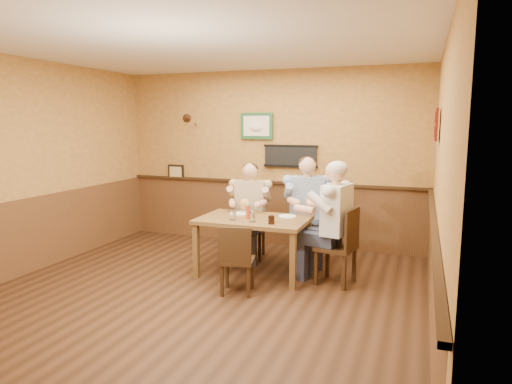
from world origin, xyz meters
TOP-DOWN VIEW (x-y plane):
  - room at (0.13, 0.17)m, footprint 5.02×5.03m
  - dining_table at (0.32, 0.93)m, footprint 1.40×0.90m
  - chair_back_left at (0.02, 1.60)m, footprint 0.47×0.47m
  - chair_back_right at (0.82, 1.72)m, footprint 0.57×0.57m
  - chair_right_end at (1.39, 0.93)m, footprint 0.52×0.52m
  - chair_near_side at (0.37, 0.23)m, footprint 0.45×0.45m
  - diner_tan_shirt at (0.02, 1.60)m, footprint 0.67×0.67m
  - diner_blue_polo at (0.82, 1.72)m, footprint 0.81×0.81m
  - diner_white_elder at (1.39, 0.93)m, footprint 0.74×0.74m
  - water_glass_left at (0.11, 0.73)m, footprint 0.09×0.09m
  - water_glass_mid at (0.39, 0.70)m, footprint 0.08×0.08m
  - cola_tumbler at (0.64, 0.67)m, footprint 0.08×0.08m
  - hot_sauce_bottle at (0.26, 0.86)m, footprint 0.05×0.05m
  - salt_shaker at (0.29, 0.94)m, footprint 0.04×0.04m
  - pepper_shaker at (0.26, 0.93)m, footprint 0.04×0.04m
  - plate_far_left at (0.07, 1.11)m, footprint 0.29×0.29m
  - plate_far_right at (0.71, 1.15)m, footprint 0.27×0.27m

SIDE VIEW (x-z plane):
  - chair_near_side at x=0.37m, z-range 0.00..0.82m
  - chair_back_left at x=0.02m, z-range 0.00..0.88m
  - chair_back_right at x=0.82m, z-range 0.00..0.95m
  - chair_right_end at x=1.39m, z-range 0.00..0.95m
  - diner_tan_shirt at x=0.02m, z-range 0.00..1.26m
  - dining_table at x=0.32m, z-range 0.28..1.03m
  - diner_blue_polo at x=0.82m, z-range 0.00..1.35m
  - diner_white_elder at x=1.39m, z-range 0.00..1.36m
  - plate_far_right at x=0.71m, z-range 0.75..0.77m
  - plate_far_left at x=0.07m, z-range 0.75..0.77m
  - salt_shaker at x=0.29m, z-range 0.75..0.83m
  - pepper_shaker at x=0.26m, z-range 0.75..0.83m
  - cola_tumbler at x=0.64m, z-range 0.75..0.85m
  - water_glass_mid at x=0.39m, z-range 0.75..0.86m
  - water_glass_left at x=0.11m, z-range 0.75..0.88m
  - hot_sauce_bottle at x=0.26m, z-range 0.75..0.94m
  - room at x=0.13m, z-range 0.28..3.09m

